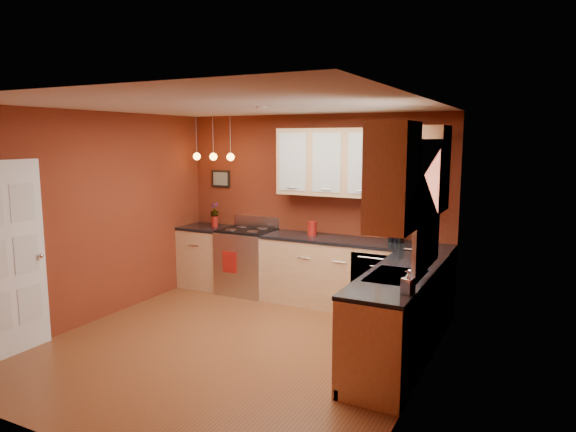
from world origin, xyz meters
The scene contains 27 objects.
floor centered at (0.00, 0.00, 0.00)m, with size 4.20×4.20×0.00m, color brown.
ceiling centered at (0.00, 0.00, 2.60)m, with size 4.00×4.20×0.02m, color beige.
wall_back centered at (0.00, 2.10, 1.30)m, with size 4.00×0.02×2.60m, color maroon.
wall_front centered at (0.00, -2.10, 1.30)m, with size 4.00×0.02×2.60m, color maroon.
wall_left centered at (-2.00, 0.00, 1.30)m, with size 0.02×4.20×2.60m, color maroon.
wall_right centered at (2.00, 0.00, 1.30)m, with size 0.02×4.20×2.60m, color maroon.
base_cabinets_back_left centered at (-1.65, 1.80, 0.45)m, with size 0.70×0.60×0.90m, color #DCAA76.
base_cabinets_back_right centered at (0.73, 1.80, 0.45)m, with size 2.54×0.60×0.90m, color #DCAA76.
base_cabinets_right centered at (1.70, 0.45, 0.45)m, with size 0.60×2.10×0.90m, color #DCAA76.
counter_back_left centered at (-1.65, 1.80, 0.92)m, with size 0.70×0.62×0.04m, color black.
counter_back_right centered at (0.73, 1.80, 0.92)m, with size 2.54×0.62×0.04m, color black.
counter_right centered at (1.70, 0.45, 0.92)m, with size 0.62×2.10×0.04m, color black.
gas_range centered at (-0.92, 1.80, 0.48)m, with size 0.76×0.64×1.11m.
dishwasher_front centered at (1.10, 1.51, 0.45)m, with size 0.60×0.02×0.80m, color #BBBCC0.
sink centered at (1.70, 0.30, 0.92)m, with size 0.50×0.70×0.33m.
window centered at (1.97, 0.30, 1.69)m, with size 0.06×1.02×1.22m.
door_left_wall centered at (-1.97, -1.20, 1.03)m, with size 0.12×0.82×2.05m.
upper_cabinets_back centered at (0.60, 1.93, 1.95)m, with size 2.00×0.35×0.90m, color #DCAA76.
upper_cabinets_right centered at (1.82, 0.32, 1.95)m, with size 0.35×1.95×0.90m, color #DCAA76.
wall_picture centered at (-1.55, 2.08, 1.65)m, with size 0.32×0.03×0.26m, color black.
pendant_lights centered at (-1.45, 1.75, 2.01)m, with size 0.71×0.11×0.66m.
red_canister centered at (0.11, 1.83, 1.04)m, with size 0.13×0.13×0.20m.
red_vase centered at (-1.51, 1.83, 1.02)m, with size 0.10×0.10×0.16m, color maroon.
flowers centered at (-1.51, 1.83, 1.19)m, with size 0.13×0.13×0.23m, color maroon.
coffee_maker centered at (1.26, 1.92, 1.05)m, with size 0.18×0.18×0.24m.
soap_pump centered at (1.95, -0.25, 1.05)m, with size 0.09×0.10×0.21m, color silver.
dish_towel centered at (-1.01, 1.47, 0.52)m, with size 0.23×0.02×0.31m, color maroon.
Camera 1 is at (2.96, -4.51, 2.26)m, focal length 32.00 mm.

